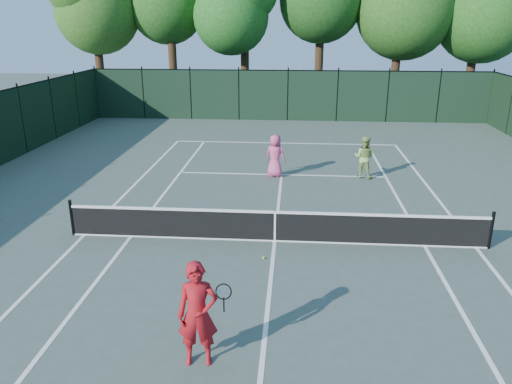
# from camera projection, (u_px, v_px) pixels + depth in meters

# --- Properties ---
(ground) EXTENTS (90.00, 90.00, 0.00)m
(ground) POSITION_uv_depth(u_px,v_px,m) (275.00, 241.00, 13.95)
(ground) COLOR #425148
(ground) RESTS_ON ground
(sideline_doubles_left) EXTENTS (0.10, 23.77, 0.01)m
(sideline_doubles_left) POSITION_uv_depth(u_px,v_px,m) (85.00, 235.00, 14.36)
(sideline_doubles_left) COLOR white
(sideline_doubles_left) RESTS_ON ground
(sideline_doubles_right) EXTENTS (0.10, 23.77, 0.01)m
(sideline_doubles_right) POSITION_uv_depth(u_px,v_px,m) (476.00, 248.00, 13.54)
(sideline_doubles_right) COLOR white
(sideline_doubles_right) RESTS_ON ground
(sideline_singles_left) EXTENTS (0.10, 23.77, 0.01)m
(sideline_singles_left) POSITION_uv_depth(u_px,v_px,m) (131.00, 236.00, 14.26)
(sideline_singles_left) COLOR white
(sideline_singles_left) RESTS_ON ground
(sideline_singles_right) EXTENTS (0.10, 23.77, 0.01)m
(sideline_singles_right) POSITION_uv_depth(u_px,v_px,m) (425.00, 246.00, 13.64)
(sideline_singles_right) COLOR white
(sideline_singles_right) RESTS_ON ground
(baseline_far) EXTENTS (10.97, 0.10, 0.01)m
(baseline_far) POSITION_uv_depth(u_px,v_px,m) (285.00, 143.00, 25.16)
(baseline_far) COLOR white
(baseline_far) RESTS_ON ground
(service_line_far) EXTENTS (8.23, 0.10, 0.01)m
(service_line_far) POSITION_uv_depth(u_px,v_px,m) (282.00, 175.00, 19.98)
(service_line_far) COLOR white
(service_line_far) RESTS_ON ground
(center_service_line) EXTENTS (0.10, 12.80, 0.01)m
(center_service_line) POSITION_uv_depth(u_px,v_px,m) (275.00, 241.00, 13.95)
(center_service_line) COLOR white
(center_service_line) RESTS_ON ground
(tennis_net) EXTENTS (11.69, 0.09, 1.06)m
(tennis_net) POSITION_uv_depth(u_px,v_px,m) (275.00, 226.00, 13.80)
(tennis_net) COLOR black
(tennis_net) RESTS_ON ground
(fence_far) EXTENTS (24.00, 0.05, 3.00)m
(fence_far) POSITION_uv_depth(u_px,v_px,m) (288.00, 96.00, 30.43)
(fence_far) COLOR black
(fence_far) RESTS_ON ground
(coach) EXTENTS (0.94, 0.73, 1.97)m
(coach) POSITION_uv_depth(u_px,v_px,m) (198.00, 314.00, 8.71)
(coach) COLOR #A7131A
(coach) RESTS_ON ground
(player_pink) EXTENTS (0.95, 0.78, 1.67)m
(player_pink) POSITION_uv_depth(u_px,v_px,m) (275.00, 156.00, 19.53)
(player_pink) COLOR #D24A7A
(player_pink) RESTS_ON ground
(player_green) EXTENTS (0.97, 0.87, 1.65)m
(player_green) POSITION_uv_depth(u_px,v_px,m) (364.00, 157.00, 19.37)
(player_green) COLOR #96B75B
(player_green) RESTS_ON ground
(loose_ball_midcourt) EXTENTS (0.07, 0.07, 0.07)m
(loose_ball_midcourt) POSITION_uv_depth(u_px,v_px,m) (263.00, 258.00, 12.89)
(loose_ball_midcourt) COLOR yellow
(loose_ball_midcourt) RESTS_ON ground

